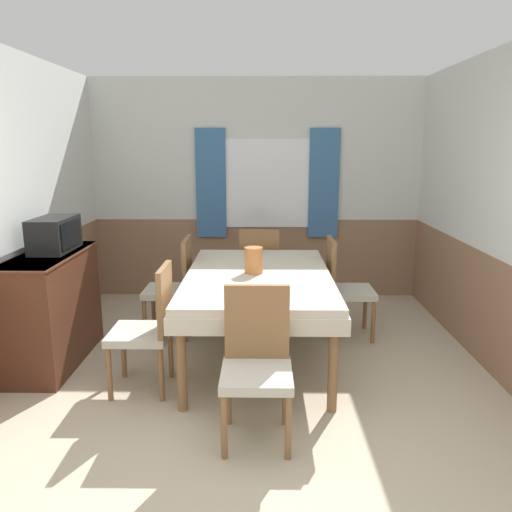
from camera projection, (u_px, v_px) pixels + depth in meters
The scene contains 13 objects.
ground_plane at pixel (248, 492), 2.70m from camera, with size 16.00×16.00×0.00m, color tan.
wall_back at pixel (257, 190), 5.97m from camera, with size 4.29×0.09×2.60m.
wall_left at pixel (21, 210), 4.21m from camera, with size 0.05×4.03×2.60m.
wall_right at pixel (489, 211), 4.16m from camera, with size 0.05×4.03×2.60m.
dining_table at pixel (258, 285), 4.24m from camera, with size 1.24×1.94×0.77m.
chair_left_near at pixel (149, 325), 3.74m from camera, with size 0.44×0.44×0.97m.
chair_right_far at pixel (343, 285), 4.81m from camera, with size 0.44×0.44×0.97m.
chair_left_far at pixel (175, 284), 4.83m from camera, with size 0.44×0.44×0.97m.
chair_head_near at pixel (257, 359), 3.13m from camera, with size 0.44×0.44×0.97m.
chair_head_window at pixel (259, 269), 5.41m from camera, with size 0.44×0.44×0.97m.
sideboard at pixel (53, 308), 4.22m from camera, with size 0.46×1.16×0.95m.
tv at pixel (55, 234), 4.21m from camera, with size 0.29×0.52×0.29m.
vase at pixel (254, 260), 4.20m from camera, with size 0.15×0.15×0.22m.
Camera 1 is at (0.07, -2.35, 1.84)m, focal length 35.00 mm.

